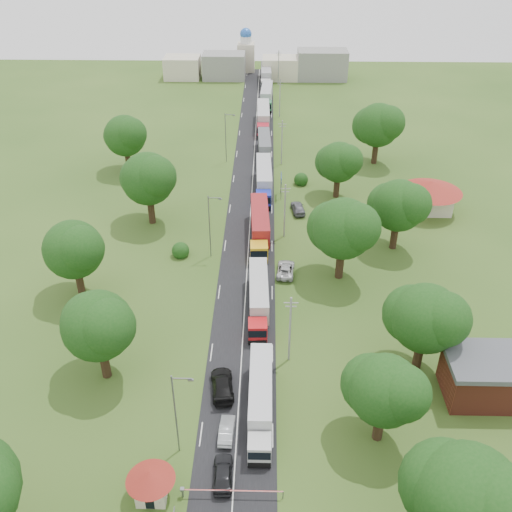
{
  "coord_description": "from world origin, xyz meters",
  "views": [
    {
      "loc": [
        2.76,
        -56.22,
        46.04
      ],
      "look_at": [
        1.31,
        10.52,
        3.0
      ],
      "focal_mm": 40.0,
      "sensor_mm": 36.0,
      "label": 1
    }
  ],
  "objects_px": {
    "guard_booth": "(151,481)",
    "truck_0": "(260,398)",
    "boom_barrier": "(217,491)",
    "info_sign": "(281,181)",
    "car_lane_mid": "(227,430)",
    "car_lane_front": "(223,473)"
  },
  "relations": [
    {
      "from": "truck_0",
      "to": "car_lane_front",
      "type": "bearing_deg",
      "value": -112.27
    },
    {
      "from": "boom_barrier",
      "to": "car_lane_mid",
      "type": "height_order",
      "value": "car_lane_mid"
    },
    {
      "from": "guard_booth",
      "to": "car_lane_mid",
      "type": "relative_size",
      "value": 1.09
    },
    {
      "from": "info_sign",
      "to": "car_lane_front",
      "type": "xyz_separation_m",
      "value": [
        -6.2,
        -58.06,
        -2.23
      ]
    },
    {
      "from": "boom_barrier",
      "to": "truck_0",
      "type": "height_order",
      "value": "truck_0"
    },
    {
      "from": "guard_booth",
      "to": "truck_0",
      "type": "relative_size",
      "value": 0.32
    },
    {
      "from": "boom_barrier",
      "to": "car_lane_front",
      "type": "height_order",
      "value": "car_lane_front"
    },
    {
      "from": "guard_booth",
      "to": "truck_0",
      "type": "bearing_deg",
      "value": 46.56
    },
    {
      "from": "truck_0",
      "to": "car_lane_mid",
      "type": "height_order",
      "value": "truck_0"
    },
    {
      "from": "guard_booth",
      "to": "car_lane_front",
      "type": "bearing_deg",
      "value": 17.35
    },
    {
      "from": "car_lane_front",
      "to": "guard_booth",
      "type": "bearing_deg",
      "value": 14.82
    },
    {
      "from": "guard_booth",
      "to": "boom_barrier",
      "type": "bearing_deg",
      "value": 0.01
    },
    {
      "from": "guard_booth",
      "to": "info_sign",
      "type": "height_order",
      "value": "info_sign"
    },
    {
      "from": "boom_barrier",
      "to": "truck_0",
      "type": "distance_m",
      "value": 10.77
    },
    {
      "from": "guard_booth",
      "to": "info_sign",
      "type": "relative_size",
      "value": 1.07
    },
    {
      "from": "boom_barrier",
      "to": "car_lane_front",
      "type": "xyz_separation_m",
      "value": [
        0.36,
        1.94,
        -0.12
      ]
    },
    {
      "from": "guard_booth",
      "to": "truck_0",
      "type": "height_order",
      "value": "truck_0"
    },
    {
      "from": "car_lane_mid",
      "to": "truck_0",
      "type": "bearing_deg",
      "value": -135.45
    },
    {
      "from": "car_lane_front",
      "to": "truck_0",
      "type": "bearing_deg",
      "value": -114.8
    },
    {
      "from": "car_lane_front",
      "to": "boom_barrier",
      "type": "bearing_deg",
      "value": 77.01
    },
    {
      "from": "truck_0",
      "to": "car_lane_front",
      "type": "height_order",
      "value": "truck_0"
    },
    {
      "from": "info_sign",
      "to": "car_lane_front",
      "type": "bearing_deg",
      "value": -96.09
    }
  ]
}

